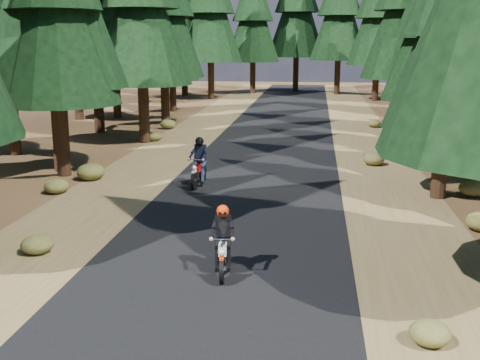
% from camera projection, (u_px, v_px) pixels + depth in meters
% --- Properties ---
extents(ground, '(120.00, 120.00, 0.00)m').
position_uv_depth(ground, '(233.00, 233.00, 15.81)').
color(ground, '#432C18').
rests_on(ground, ground).
extents(road, '(6.00, 100.00, 0.01)m').
position_uv_depth(road, '(253.00, 188.00, 20.64)').
color(road, black).
rests_on(road, ground).
extents(shoulder_l, '(3.20, 100.00, 0.01)m').
position_uv_depth(shoulder_l, '(123.00, 184.00, 21.20)').
color(shoulder_l, brown).
rests_on(shoulder_l, ground).
extents(shoulder_r, '(3.20, 100.00, 0.01)m').
position_uv_depth(shoulder_r, '(389.00, 192.00, 20.08)').
color(shoulder_r, brown).
rests_on(shoulder_r, ground).
extents(log_near, '(5.94, 1.29, 0.32)m').
position_uv_depth(log_near, '(432.00, 155.00, 25.75)').
color(log_near, '#4C4233').
rests_on(log_near, ground).
extents(understory_shrubs, '(14.46, 31.21, 0.60)m').
position_uv_depth(understory_shrubs, '(263.00, 180.00, 20.73)').
color(understory_shrubs, '#474C1E').
rests_on(understory_shrubs, ground).
extents(rider_lead, '(0.69, 1.73, 1.50)m').
position_uv_depth(rider_lead, '(223.00, 252.00, 12.97)').
color(rider_lead, white).
rests_on(rider_lead, road).
extents(rider_follow, '(0.68, 1.93, 1.69)m').
position_uv_depth(rider_follow, '(199.00, 170.00, 20.85)').
color(rider_follow, '#A90B0B').
rests_on(rider_follow, road).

